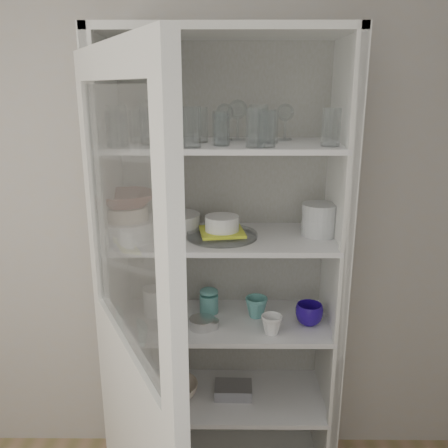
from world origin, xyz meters
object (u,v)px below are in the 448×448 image
at_px(terracotta_bowl, 125,199).
at_px(measuring_cups, 202,323).
at_px(tin_box, 233,390).
at_px(white_ramekin, 222,223).
at_px(goblet_2, 225,120).
at_px(plate_stack_front, 127,229).
at_px(grey_bowl_stack, 319,220).
at_px(yellow_trivet, 222,232).
at_px(cupboard_door, 134,404).
at_px(mug_teal, 256,307).
at_px(goblet_1, 238,118).
at_px(cream_bowl, 126,213).
at_px(mug_blue, 309,314).
at_px(cream_dish, 175,390).
at_px(teal_jar, 209,302).
at_px(plate_stack_back, 177,221).
at_px(mug_white, 272,325).
at_px(white_canister, 155,301).
at_px(glass_platter, 222,235).
at_px(goblet_3, 285,120).
at_px(goblet_0, 149,119).
at_px(pantry_cabinet, 224,297).

relative_size(terracotta_bowl, measuring_cups, 2.18).
bearing_deg(tin_box, white_ramekin, -165.01).
xyz_separation_m(goblet_2, plate_stack_front, (-0.41, -0.12, -0.44)).
distance_m(goblet_2, terracotta_bowl, 0.53).
bearing_deg(grey_bowl_stack, yellow_trivet, -176.06).
height_order(cupboard_door, mug_teal, cupboard_door).
relative_size(cupboard_door, tin_box, 11.30).
relative_size(goblet_1, cream_bowl, 0.98).
distance_m(white_ramekin, mug_blue, 0.57).
bearing_deg(cream_dish, yellow_trivet, -1.46).
relative_size(terracotta_bowl, teal_jar, 2.34).
bearing_deg(white_ramekin, terracotta_bowl, -176.80).
height_order(plate_stack_front, plate_stack_back, plate_stack_front).
xyz_separation_m(mug_white, white_canister, (-0.53, 0.18, 0.02)).
xyz_separation_m(glass_platter, white_canister, (-0.31, 0.07, -0.35)).
distance_m(goblet_1, white_ramekin, 0.45).
bearing_deg(cream_bowl, white_canister, 46.59).
distance_m(cream_bowl, yellow_trivet, 0.41).
distance_m(cupboard_door, white_ramekin, 0.80).
bearing_deg(goblet_2, white_ramekin, -96.26).
distance_m(goblet_2, tin_box, 1.26).
xyz_separation_m(cupboard_door, goblet_3, (0.55, 0.72, 0.87)).
bearing_deg(grey_bowl_stack, teal_jar, 172.95).
relative_size(goblet_0, cream_dish, 0.84).
distance_m(grey_bowl_stack, mug_teal, 0.50).
bearing_deg(tin_box, goblet_0, 166.11).
distance_m(pantry_cabinet, mug_white, 0.29).
xyz_separation_m(teal_jar, measuring_cups, (-0.03, -0.15, -0.03)).
bearing_deg(tin_box, white_canister, 171.23).
bearing_deg(cream_dish, grey_bowl_stack, 2.06).
bearing_deg(mug_blue, yellow_trivet, 163.53).
bearing_deg(goblet_3, measuring_cups, -153.21).
bearing_deg(tin_box, grey_bowl_stack, 2.30).
bearing_deg(mug_teal, pantry_cabinet, 164.31).
distance_m(plate_stack_back, tin_box, 0.86).
relative_size(white_ramekin, white_canister, 1.15).
height_order(goblet_0, mug_blue, goblet_0).
height_order(plate_stack_back, mug_blue, plate_stack_back).
xyz_separation_m(goblet_2, teal_jar, (-0.07, -0.01, -0.83)).
bearing_deg(goblet_2, white_canister, -174.69).
bearing_deg(plate_stack_front, pantry_cabinet, 15.26).
height_order(white_canister, tin_box, white_canister).
bearing_deg(cream_bowl, yellow_trivet, 3.20).
distance_m(goblet_2, mug_blue, 0.92).
xyz_separation_m(plate_stack_back, white_ramekin, (0.21, -0.12, 0.03)).
bearing_deg(goblet_1, teal_jar, -165.57).
xyz_separation_m(mug_teal, mug_white, (0.06, -0.16, -0.00)).
relative_size(teal_jar, measuring_cups, 0.93).
xyz_separation_m(plate_stack_front, mug_white, (0.62, -0.09, -0.40)).
relative_size(pantry_cabinet, goblet_2, 12.62).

